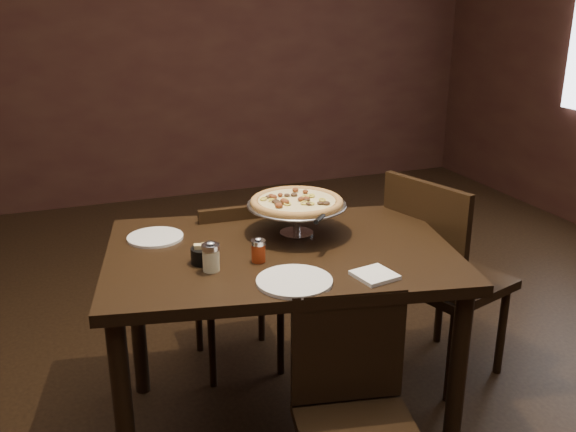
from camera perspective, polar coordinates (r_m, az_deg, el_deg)
name	(u,v)px	position (r m, az deg, el deg)	size (l,w,h in m)	color
room	(325,100)	(2.33, 3.29, 10.29)	(6.04, 7.04, 2.84)	black
dining_table	(281,274)	(2.52, -0.66, -5.22)	(1.48, 1.13, 0.83)	black
pizza_stand	(297,202)	(2.58, 0.78, 1.22)	(0.40, 0.40, 0.17)	silver
parmesan_shaker	(211,257)	(2.28, -6.87, -3.62)	(0.06, 0.06, 0.11)	#F1EEBB
pepper_flake_shaker	(258,250)	(2.35, -2.65, -3.05)	(0.05, 0.05, 0.10)	maroon
packet_caddy	(204,255)	(2.36, -7.52, -3.42)	(0.09, 0.09, 0.07)	black
napkin_stack	(375,275)	(2.26, 7.71, -5.23)	(0.13, 0.13, 0.01)	white
plate_left	(155,237)	(2.63, -11.72, -1.86)	(0.22, 0.22, 0.01)	white
plate_near	(294,281)	(2.19, 0.56, -5.82)	(0.26, 0.26, 0.01)	white
serving_spatula	(321,218)	(2.42, 2.96, -0.16)	(0.16, 0.16, 0.02)	silver
chair_far	(240,280)	(3.04, -4.25, -5.66)	(0.43, 0.43, 0.89)	black
chair_near	(355,410)	(2.23, 5.97, -16.80)	(0.46, 0.46, 0.84)	black
chair_side	(440,272)	(3.05, 13.32, -4.84)	(0.58, 0.58, 1.00)	black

